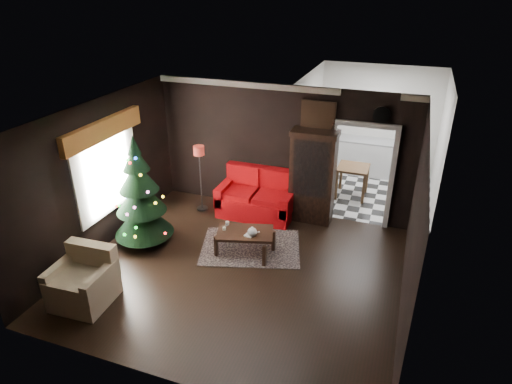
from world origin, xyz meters
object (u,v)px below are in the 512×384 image
(loveseat, at_px, (257,194))
(curio_cabinet, at_px, (312,179))
(armchair, at_px, (82,278))
(christmas_tree, at_px, (140,194))
(coffee_table, at_px, (245,242))
(wall_clock, at_px, (381,115))
(kitchen_table, at_px, (352,181))
(teapot, at_px, (252,232))
(floor_lamp, at_px, (201,178))

(loveseat, relative_size, curio_cabinet, 0.89)
(curio_cabinet, distance_m, armchair, 4.77)
(christmas_tree, height_order, coffee_table, christmas_tree)
(curio_cabinet, height_order, christmas_tree, christmas_tree)
(loveseat, relative_size, wall_clock, 5.31)
(curio_cabinet, relative_size, kitchen_table, 2.53)
(wall_clock, distance_m, kitchen_table, 2.43)
(wall_clock, bearing_deg, coffee_table, -137.27)
(coffee_table, xyz_separation_m, wall_clock, (2.04, 1.89, 2.14))
(curio_cabinet, height_order, armchair, curio_cabinet)
(teapot, xyz_separation_m, kitchen_table, (1.32, 3.24, -0.19))
(armchair, distance_m, wall_clock, 5.98)
(armchair, bearing_deg, curio_cabinet, 51.67)
(floor_lamp, xyz_separation_m, kitchen_table, (2.96, 1.97, -0.45))
(loveseat, xyz_separation_m, coffee_table, (0.31, -1.49, -0.26))
(coffee_table, relative_size, kitchen_table, 1.37)
(christmas_tree, bearing_deg, curio_cabinet, 34.96)
(floor_lamp, bearing_deg, loveseat, 15.15)
(armchair, distance_m, coffee_table, 2.89)
(armchair, xyz_separation_m, coffee_table, (1.91, 2.16, -0.22))
(teapot, height_order, kitchen_table, kitchen_table)
(loveseat, height_order, coffee_table, loveseat)
(curio_cabinet, bearing_deg, armchair, -125.45)
(christmas_tree, distance_m, wall_clock, 4.78)
(teapot, xyz_separation_m, wall_clock, (1.87, 1.99, 1.82))
(armchair, distance_m, teapot, 2.94)
(kitchen_table, bearing_deg, wall_clock, -66.25)
(teapot, distance_m, wall_clock, 3.27)
(armchair, xyz_separation_m, teapot, (2.09, 2.06, 0.10))
(loveseat, height_order, curio_cabinet, curio_cabinet)
(curio_cabinet, height_order, floor_lamp, curio_cabinet)
(christmas_tree, xyz_separation_m, kitchen_table, (3.49, 3.42, -0.68))
(loveseat, distance_m, kitchen_table, 2.45)
(christmas_tree, bearing_deg, kitchen_table, 44.37)
(armchair, bearing_deg, coffee_table, 45.63)
(teapot, distance_m, kitchen_table, 3.50)
(wall_clock, relative_size, kitchen_table, 0.43)
(floor_lamp, bearing_deg, kitchen_table, 33.54)
(kitchen_table, bearing_deg, christmas_tree, -135.63)
(wall_clock, bearing_deg, kitchen_table, 113.75)
(floor_lamp, distance_m, armchair, 3.38)
(christmas_tree, height_order, kitchen_table, christmas_tree)
(christmas_tree, relative_size, armchair, 2.38)
(christmas_tree, bearing_deg, teapot, 4.75)
(christmas_tree, bearing_deg, loveseat, 46.23)
(curio_cabinet, distance_m, christmas_tree, 3.47)
(wall_clock, bearing_deg, loveseat, -170.34)
(armchair, bearing_deg, wall_clock, 42.79)
(armchair, relative_size, wall_clock, 2.83)
(curio_cabinet, xyz_separation_m, teapot, (-0.67, -1.81, -0.39))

